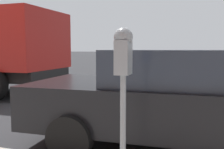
{
  "coord_description": "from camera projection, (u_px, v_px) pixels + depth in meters",
  "views": [
    {
      "loc": [
        -5.11,
        -1.24,
        1.54
      ],
      "look_at": [
        -2.39,
        -0.35,
        1.25
      ],
      "focal_mm": 42.0,
      "sensor_mm": 36.0,
      "label": 1
    }
  ],
  "objects": [
    {
      "name": "ground_plane",
      "position": [
        131.0,
        124.0,
        5.37
      ],
      "size": [
        220.0,
        220.0,
        0.0
      ],
      "primitive_type": "plane",
      "color": "#2B2B2D"
    },
    {
      "name": "car_black",
      "position": [
        191.0,
        97.0,
        4.0
      ],
      "size": [
        2.25,
        4.99,
        1.52
      ],
      "rotation": [
        0.0,
        0.0,
        0.03
      ],
      "color": "black",
      "rests_on": "ground_plane"
    },
    {
      "name": "parking_meter",
      "position": [
        123.0,
        65.0,
        2.61
      ],
      "size": [
        0.21,
        0.19,
        1.6
      ],
      "color": "gray",
      "rests_on": "sidewalk"
    }
  ]
}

